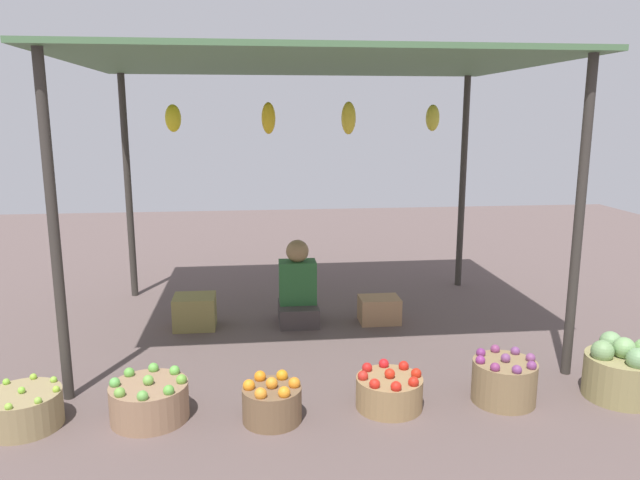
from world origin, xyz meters
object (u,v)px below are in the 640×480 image
basket_green_apples (149,400)px  wooden_crate_stacked_rear (195,312)px  vendor_person (298,291)px  basket_purple_onions (504,380)px  basket_limes (24,409)px  basket_cabbages (622,372)px  basket_oranges (272,402)px  basket_red_tomatoes (389,391)px  wooden_crate_near_vendor (379,310)px

basket_green_apples → wooden_crate_stacked_rear: same height
vendor_person → basket_purple_onions: vendor_person is taller
basket_limes → wooden_crate_stacked_rear: size_ratio=1.24×
basket_cabbages → wooden_crate_stacked_rear: size_ratio=1.31×
basket_oranges → wooden_crate_stacked_rear: 1.90m
basket_oranges → basket_purple_onions: 1.57m
vendor_person → basket_green_apples: size_ratio=1.58×
vendor_person → basket_red_tomatoes: (0.47, -1.75, -0.19)m
basket_red_tomatoes → vendor_person: bearing=105.1°
vendor_person → basket_green_apples: vendor_person is taller
basket_purple_onions → basket_cabbages: 0.82m
basket_limes → basket_green_apples: 0.76m
basket_oranges → basket_purple_onions: basket_purple_onions is taller
vendor_person → basket_oranges: vendor_person is taller
basket_limes → basket_red_tomatoes: basket_red_tomatoes is taller
basket_cabbages → wooden_crate_near_vendor: (-1.33, 1.69, -0.07)m
vendor_person → basket_red_tomatoes: size_ratio=1.76×
basket_green_apples → basket_cabbages: size_ratio=1.01×
basket_oranges → basket_red_tomatoes: 0.78m
vendor_person → wooden_crate_near_vendor: bearing=-7.4°
wooden_crate_stacked_rear → basket_purple_onions: bearing=-37.7°
basket_red_tomatoes → basket_cabbages: (1.61, -0.04, 0.07)m
basket_green_apples → basket_red_tomatoes: size_ratio=1.12×
basket_red_tomatoes → wooden_crate_near_vendor: size_ratio=1.19×
basket_green_apples → vendor_person: bearing=58.0°
basket_cabbages → wooden_crate_stacked_rear: basket_cabbages is taller
basket_oranges → wooden_crate_stacked_rear: bearing=109.6°
basket_purple_onions → wooden_crate_near_vendor: bearing=107.0°
basket_limes → wooden_crate_near_vendor: bearing=32.4°
basket_red_tomatoes → wooden_crate_stacked_rear: wooden_crate_stacked_rear is taller
basket_cabbages → vendor_person: bearing=139.4°
basket_green_apples → basket_oranges: bearing=-8.1°
basket_purple_onions → basket_cabbages: basket_cabbages is taller
vendor_person → basket_limes: vendor_person is taller
basket_cabbages → basket_purple_onions: bearing=177.7°
basket_green_apples → basket_cabbages: 3.16m
vendor_person → basket_oranges: size_ratio=2.07×
basket_limes → basket_green_apples: (0.76, 0.01, 0.01)m
basket_green_apples → basket_cabbages: basket_cabbages is taller
wooden_crate_stacked_rear → wooden_crate_near_vendor: bearing=-1.7°
wooden_crate_near_vendor → basket_green_apples: bearing=-138.4°
basket_purple_onions → wooden_crate_stacked_rear: (-2.21, 1.70, -0.00)m
basket_limes → basket_green_apples: bearing=1.1°
basket_oranges → basket_cabbages: (2.39, 0.05, 0.06)m
basket_oranges → basket_red_tomatoes: bearing=6.6°
basket_green_apples → basket_oranges: basket_green_apples is taller
basket_cabbages → wooden_crate_near_vendor: 2.15m
basket_limes → vendor_person: bearing=43.4°
basket_red_tomatoes → wooden_crate_stacked_rear: (-1.42, 1.70, 0.04)m
vendor_person → wooden_crate_stacked_rear: 0.96m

